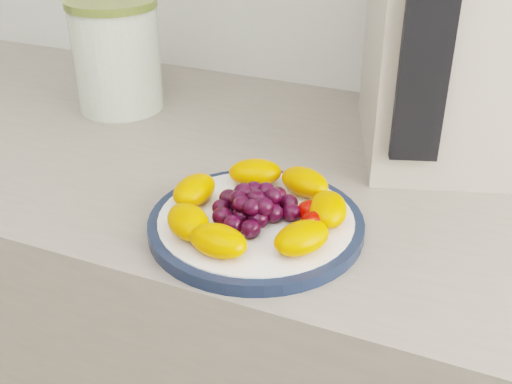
% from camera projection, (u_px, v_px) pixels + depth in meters
% --- Properties ---
extents(counter, '(3.50, 0.60, 0.90)m').
position_uv_depth(counter, '(233.00, 380.00, 1.13)').
color(counter, gray).
rests_on(counter, floor).
extents(plate_rim, '(0.24, 0.24, 0.01)m').
position_uv_depth(plate_rim, '(256.00, 225.00, 0.73)').
color(plate_rim, '#131E36').
rests_on(plate_rim, counter).
extents(plate_face, '(0.22, 0.22, 0.02)m').
position_uv_depth(plate_face, '(256.00, 224.00, 0.73)').
color(plate_face, white).
rests_on(plate_face, counter).
extents(canister, '(0.14, 0.14, 0.16)m').
position_uv_depth(canister, '(117.00, 59.00, 1.01)').
color(canister, '#326117').
rests_on(canister, counter).
extents(canister_lid, '(0.14, 0.14, 0.01)m').
position_uv_depth(canister_lid, '(111.00, 2.00, 0.97)').
color(canister_lid, olive).
rests_on(canister_lid, canister).
extents(appliance_body, '(0.27, 0.31, 0.33)m').
position_uv_depth(appliance_body, '(447.00, 31.00, 0.84)').
color(appliance_body, '#ACA294').
rests_on(appliance_body, counter).
extents(appliance_panel, '(0.06, 0.04, 0.25)m').
position_uv_depth(appliance_panel, '(425.00, 59.00, 0.72)').
color(appliance_panel, black).
rests_on(appliance_panel, appliance_body).
extents(fruit_plate, '(0.21, 0.21, 0.04)m').
position_uv_depth(fruit_plate, '(259.00, 206.00, 0.71)').
color(fruit_plate, '#FE7100').
rests_on(fruit_plate, plate_face).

